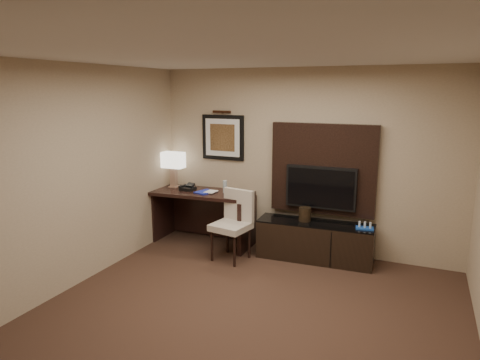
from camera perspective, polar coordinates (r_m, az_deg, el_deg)
The scene contains 18 objects.
floor at distance 4.56m, azimuth -0.68°, elevation -19.62°, with size 4.50×5.00×0.01m, color #362118.
ceiling at distance 3.90m, azimuth -0.78°, elevation 16.59°, with size 4.50×5.00×0.01m, color silver.
wall_back at distance 6.34m, azimuth 8.51°, elevation 2.44°, with size 4.50×0.01×2.70m, color tan.
wall_left at distance 5.33m, azimuth -23.43°, elevation -0.24°, with size 0.01×5.00×2.70m, color tan.
desk at distance 6.77m, azimuth -4.92°, elevation -4.96°, with size 1.56×0.67×0.83m, color black.
credenza at distance 6.21m, azimuth 9.94°, elevation -8.03°, with size 1.62×0.45×0.56m, color black.
tv_wall_panel at distance 6.23m, azimuth 11.02°, elevation 1.43°, with size 1.50×0.12×1.30m, color black.
tv at distance 6.18m, azimuth 10.72°, elevation -1.00°, with size 1.00×0.08×0.60m, color black.
artwork at distance 6.72m, azimuth -2.27°, elevation 5.69°, with size 0.70×0.04×0.70m, color black.
picture_light at distance 6.66m, azimuth -2.44°, elevation 9.08°, with size 0.04×0.04×0.30m, color #3E2113.
desk_chair at distance 6.07m, azimuth -1.25°, elevation -6.13°, with size 0.48×0.55×1.00m, color beige, non-canonical shape.
table_lamp at distance 6.96m, azimuth -8.86°, elevation 1.44°, with size 0.36×0.21×0.59m, color #9D7861, non-canonical shape.
desk_phone at distance 6.76m, azimuth -6.98°, elevation -0.92°, with size 0.21×0.19×0.11m, color black, non-canonical shape.
blue_folder at distance 6.59m, azimuth -4.66°, elevation -1.59°, with size 0.22×0.29×0.02m, color #172498.
book at distance 6.60m, azimuth -4.52°, elevation -0.70°, with size 0.16×0.02×0.22m, color beige.
water_bottle at distance 6.54m, azimuth -2.02°, elevation -0.89°, with size 0.06×0.06×0.19m, color #ACBDC3.
ice_bucket at distance 6.14m, azimuth 8.63°, elevation -4.53°, with size 0.18×0.18×0.20m, color black.
minibar_tray at distance 5.98m, azimuth 16.31°, elevation -5.90°, with size 0.23×0.14×0.08m, color #18449E, non-canonical shape.
Camera 1 is at (1.58, -3.55, 2.39)m, focal length 32.00 mm.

